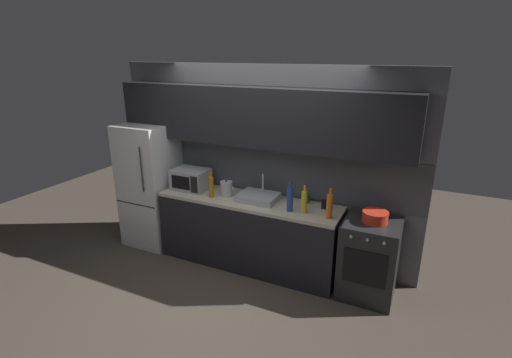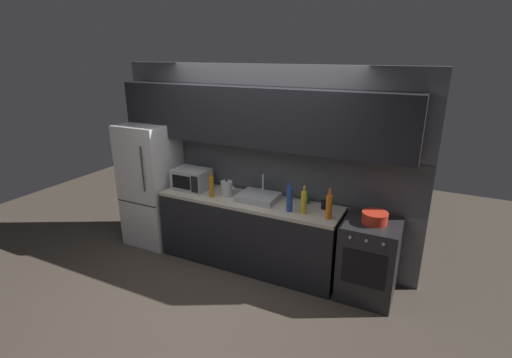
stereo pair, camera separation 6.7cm
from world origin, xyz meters
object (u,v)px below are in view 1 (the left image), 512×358
(oven_range, at_px, (369,258))
(wine_bottle_orange, at_px, (329,206))
(mug_green, at_px, (306,198))
(cooking_pot, at_px, (375,217))
(wine_bottle_blue, at_px, (290,199))
(mug_dark, at_px, (324,204))
(kettle, at_px, (226,189))
(microwave, at_px, (191,179))
(wine_bottle_yellow, at_px, (304,202))
(refrigerator, at_px, (151,185))
(wine_bottle_amber, at_px, (211,187))

(oven_range, distance_m, wine_bottle_orange, 0.76)
(mug_green, xyz_separation_m, cooking_pot, (0.84, -0.21, 0.01))
(wine_bottle_blue, relative_size, mug_dark, 3.58)
(mug_green, bearing_deg, wine_bottle_blue, -104.57)
(wine_bottle_blue, bearing_deg, kettle, 173.23)
(oven_range, relative_size, microwave, 1.96)
(wine_bottle_blue, distance_m, mug_dark, 0.43)
(wine_bottle_yellow, xyz_separation_m, mug_dark, (0.18, 0.22, -0.08))
(wine_bottle_orange, bearing_deg, wine_bottle_blue, -179.73)
(mug_dark, bearing_deg, wine_bottle_yellow, -128.20)
(microwave, bearing_deg, mug_green, 7.29)
(wine_bottle_blue, relative_size, cooking_pot, 1.30)
(microwave, distance_m, wine_bottle_orange, 1.91)
(oven_range, xyz_separation_m, microwave, (-2.36, 0.02, 0.58))
(wine_bottle_yellow, distance_m, mug_dark, 0.30)
(microwave, xyz_separation_m, mug_green, (1.53, 0.20, -0.08))
(refrigerator, distance_m, oven_range, 3.07)
(kettle, height_order, cooking_pot, kettle)
(wine_bottle_orange, distance_m, wine_bottle_yellow, 0.30)
(wine_bottle_blue, bearing_deg, oven_range, 7.09)
(kettle, height_order, mug_dark, kettle)
(kettle, bearing_deg, wine_bottle_orange, -4.40)
(kettle, bearing_deg, microwave, 177.18)
(wine_bottle_blue, height_order, cooking_pot, wine_bottle_blue)
(wine_bottle_orange, bearing_deg, wine_bottle_yellow, 176.13)
(wine_bottle_yellow, bearing_deg, cooking_pot, 6.89)
(wine_bottle_yellow, distance_m, wine_bottle_amber, 1.21)
(refrigerator, xyz_separation_m, mug_dark, (2.46, 0.13, 0.09))
(refrigerator, bearing_deg, mug_dark, 3.04)
(wine_bottle_orange, bearing_deg, cooking_pot, 13.41)
(oven_range, bearing_deg, refrigerator, 179.98)
(wine_bottle_amber, bearing_deg, mug_green, 16.58)
(kettle, xyz_separation_m, mug_dark, (1.23, 0.14, -0.05))
(wine_bottle_amber, height_order, cooking_pot, wine_bottle_amber)
(refrigerator, height_order, microwave, refrigerator)
(kettle, distance_m, mug_green, 1.00)
(refrigerator, distance_m, wine_bottle_amber, 1.10)
(microwave, distance_m, wine_bottle_amber, 0.43)
(kettle, distance_m, wine_bottle_orange, 1.35)
(wine_bottle_amber, bearing_deg, microwave, 160.74)
(mug_dark, bearing_deg, microwave, -176.39)
(mug_green, bearing_deg, microwave, -172.71)
(refrigerator, xyz_separation_m, wine_bottle_orange, (2.58, -0.11, 0.18))
(kettle, bearing_deg, wine_bottle_yellow, -4.55)
(cooking_pot, bearing_deg, wine_bottle_orange, -166.59)
(refrigerator, bearing_deg, microwave, 1.55)
(mug_green, relative_size, cooking_pot, 0.37)
(oven_range, xyz_separation_m, mug_green, (-0.83, 0.22, 0.50))
(oven_range, distance_m, kettle, 1.89)
(mug_dark, height_order, cooking_pot, cooking_pot)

